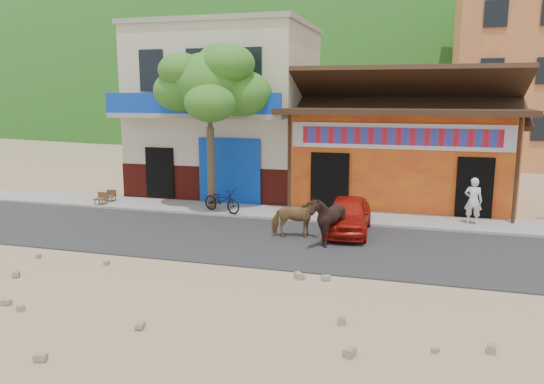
{
  "coord_description": "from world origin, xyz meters",
  "views": [
    {
      "loc": [
        2.86,
        -12.08,
        4.32
      ],
      "look_at": [
        -1.47,
        3.0,
        1.4
      ],
      "focal_mm": 35.0,
      "sensor_mm": 36.0,
      "label": 1
    }
  ],
  "objects_px": {
    "tree": "(210,127)",
    "cow_tan": "(295,218)",
    "red_car": "(348,215)",
    "pedestrian": "(473,201)",
    "cafe_chair_left": "(110,191)",
    "cafe_chair_right": "(100,194)",
    "scooter": "(222,200)",
    "cow_dark": "(328,220)"
  },
  "relations": [
    {
      "from": "tree",
      "to": "cow_tan",
      "type": "distance_m",
      "value": 5.38
    },
    {
      "from": "tree",
      "to": "cow_dark",
      "type": "height_order",
      "value": "tree"
    },
    {
      "from": "scooter",
      "to": "cafe_chair_right",
      "type": "xyz_separation_m",
      "value": [
        -5.0,
        0.0,
        -0.01
      ]
    },
    {
      "from": "red_car",
      "to": "cafe_chair_left",
      "type": "height_order",
      "value": "red_car"
    },
    {
      "from": "tree",
      "to": "cow_tan",
      "type": "relative_size",
      "value": 4.24
    },
    {
      "from": "tree",
      "to": "red_car",
      "type": "relative_size",
      "value": 1.82
    },
    {
      "from": "red_car",
      "to": "pedestrian",
      "type": "height_order",
      "value": "pedestrian"
    },
    {
      "from": "red_car",
      "to": "cafe_chair_left",
      "type": "bearing_deg",
      "value": 166.28
    },
    {
      "from": "red_car",
      "to": "cafe_chair_left",
      "type": "relative_size",
      "value": 4.05
    },
    {
      "from": "scooter",
      "to": "cafe_chair_right",
      "type": "distance_m",
      "value": 5.0
    },
    {
      "from": "cow_tan",
      "to": "cafe_chair_right",
      "type": "bearing_deg",
      "value": 56.66
    },
    {
      "from": "tree",
      "to": "cow_tan",
      "type": "xyz_separation_m",
      "value": [
        3.86,
        -2.81,
        -2.48
      ]
    },
    {
      "from": "tree",
      "to": "cafe_chair_right",
      "type": "relative_size",
      "value": 7.1
    },
    {
      "from": "cow_tan",
      "to": "cafe_chair_left",
      "type": "relative_size",
      "value": 1.74
    },
    {
      "from": "cow_tan",
      "to": "cafe_chair_left",
      "type": "distance_m",
      "value": 8.77
    },
    {
      "from": "cow_tan",
      "to": "cafe_chair_left",
      "type": "height_order",
      "value": "cow_tan"
    },
    {
      "from": "pedestrian",
      "to": "scooter",
      "type": "bearing_deg",
      "value": 12.42
    },
    {
      "from": "scooter",
      "to": "cafe_chair_left",
      "type": "distance_m",
      "value": 5.04
    },
    {
      "from": "cow_tan",
      "to": "cafe_chair_right",
      "type": "distance_m",
      "value": 8.58
    },
    {
      "from": "pedestrian",
      "to": "tree",
      "type": "bearing_deg",
      "value": 8.99
    },
    {
      "from": "cow_tan",
      "to": "scooter",
      "type": "xyz_separation_m",
      "value": [
        -3.26,
        2.31,
        -0.08
      ]
    },
    {
      "from": "scooter",
      "to": "tree",
      "type": "bearing_deg",
      "value": 71.94
    },
    {
      "from": "scooter",
      "to": "cafe_chair_right",
      "type": "relative_size",
      "value": 1.97
    },
    {
      "from": "scooter",
      "to": "cafe_chair_right",
      "type": "bearing_deg",
      "value": 111.75
    },
    {
      "from": "cafe_chair_left",
      "to": "pedestrian",
      "type": "bearing_deg",
      "value": -7.1
    },
    {
      "from": "cow_dark",
      "to": "pedestrian",
      "type": "height_order",
      "value": "pedestrian"
    },
    {
      "from": "scooter",
      "to": "cafe_chair_left",
      "type": "relative_size",
      "value": 2.04
    },
    {
      "from": "cow_dark",
      "to": "cafe_chair_left",
      "type": "bearing_deg",
      "value": -135.72
    },
    {
      "from": "red_car",
      "to": "cafe_chair_right",
      "type": "relative_size",
      "value": 3.9
    },
    {
      "from": "pedestrian",
      "to": "cafe_chair_right",
      "type": "bearing_deg",
      "value": 10.78
    },
    {
      "from": "cafe_chair_right",
      "to": "cafe_chair_left",
      "type": "bearing_deg",
      "value": 85.44
    },
    {
      "from": "cafe_chair_left",
      "to": "cafe_chair_right",
      "type": "relative_size",
      "value": 0.96
    },
    {
      "from": "cow_tan",
      "to": "red_car",
      "type": "relative_size",
      "value": 0.43
    },
    {
      "from": "tree",
      "to": "pedestrian",
      "type": "distance_m",
      "value": 9.37
    },
    {
      "from": "tree",
      "to": "scooter",
      "type": "distance_m",
      "value": 2.68
    },
    {
      "from": "cow_dark",
      "to": "cafe_chair_right",
      "type": "distance_m",
      "value": 9.77
    },
    {
      "from": "pedestrian",
      "to": "cafe_chair_left",
      "type": "relative_size",
      "value": 1.89
    },
    {
      "from": "red_car",
      "to": "cafe_chair_right",
      "type": "distance_m",
      "value": 9.78
    },
    {
      "from": "cafe_chair_left",
      "to": "cafe_chair_right",
      "type": "height_order",
      "value": "cafe_chair_right"
    },
    {
      "from": "tree",
      "to": "scooter",
      "type": "relative_size",
      "value": 3.61
    },
    {
      "from": "cafe_chair_left",
      "to": "cafe_chair_right",
      "type": "xyz_separation_m",
      "value": [
        0.0,
        -0.63,
        0.02
      ]
    },
    {
      "from": "tree",
      "to": "cow_dark",
      "type": "distance_m",
      "value": 6.42
    }
  ]
}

